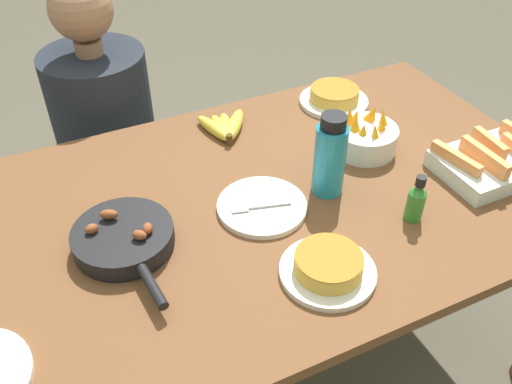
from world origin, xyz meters
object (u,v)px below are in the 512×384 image
Objects in this scene: skillet at (124,239)px; hot_sauce_bottle at (416,201)px; frittata_plate_side at (328,267)px; person_figure at (112,160)px; banana_bunch at (225,127)px; melon_tray at (492,162)px; empty_plate_far_left at (260,207)px; fruit_bowl_mango at (365,136)px; frittata_plate_center at (334,97)px; water_bottle at (330,157)px.

skillet is 0.73m from hot_sauce_bottle.
frittata_plate_side is 1.67× the size of hot_sauce_bottle.
banana_bunch is at bearing -53.48° from person_figure.
hot_sauce_bottle is at bearing -168.40° from melon_tray.
empty_plate_far_left is at bearing 168.75° from melon_tray.
fruit_bowl_mango is at bearing 136.63° from melon_tray.
frittata_plate_side is 0.31m from hot_sauce_bottle.
empty_plate_far_left is 0.42m from fruit_bowl_mango.
frittata_plate_side is at bearing -122.76° from frittata_plate_center.
frittata_plate_side is at bearing -120.83° from water_bottle.
banana_bunch is 1.38× the size of hot_sauce_bottle.
water_bottle reaches higher than empty_plate_far_left.
frittata_plate_center is 0.98× the size of empty_plate_far_left.
empty_plate_far_left is at bearing 98.51° from frittata_plate_side.
person_figure is at bearing 133.82° from fruit_bowl_mango.
empty_plate_far_left is 0.22m from water_bottle.
frittata_plate_center is 0.87m from person_figure.
banana_bunch is 0.79m from melon_tray.
water_bottle is 0.99m from person_figure.
frittata_plate_center is 0.78m from frittata_plate_side.
melon_tray reaches higher than frittata_plate_side.
hot_sauce_bottle is 1.20m from person_figure.
empty_plate_far_left is (-0.46, -0.38, -0.02)m from frittata_plate_center.
person_figure is (-0.31, 0.41, -0.30)m from banana_bunch.
banana_bunch is 0.65m from frittata_plate_side.
melon_tray reaches higher than skillet.
banana_bunch is 0.80× the size of frittata_plate_center.
skillet is at bearing 177.31° from empty_plate_far_left.
fruit_bowl_mango reaches higher than banana_bunch.
hot_sauce_bottle reaches higher than frittata_plate_center.
person_figure is (-0.71, 0.41, -0.31)m from frittata_plate_center.
water_bottle is (0.16, 0.27, 0.09)m from frittata_plate_side.
frittata_plate_center is 1.73× the size of hot_sauce_bottle.
water_bottle is 1.75× the size of hot_sauce_bottle.
fruit_bowl_mango is at bearing 92.43° from skillet.
melon_tray is 0.36m from fruit_bowl_mango.
skillet is (-0.41, -0.36, 0.01)m from banana_bunch.
hot_sauce_bottle is at bearing 67.74° from skillet.
melon_tray is at bearing -68.70° from frittata_plate_center.
banana_bunch is 0.43m from fruit_bowl_mango.
skillet is 2.78× the size of hot_sauce_bottle.
frittata_plate_side is at bearing -167.43° from melon_tray.
hot_sauce_bottle is (0.69, -0.21, 0.03)m from skillet.
person_figure is at bearing 166.93° from skillet.
person_figure reaches higher than frittata_plate_side.
skillet is 1.94× the size of fruit_bowl_mango.
person_figure is at bearing 107.38° from empty_plate_far_left.
empty_plate_far_left is at bearing 149.67° from hot_sauce_bottle.
skillet is 1.61× the size of frittata_plate_center.
empty_plate_far_left is (-0.04, 0.27, -0.02)m from frittata_plate_side.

